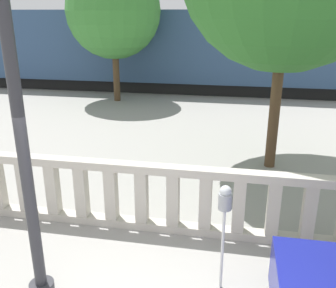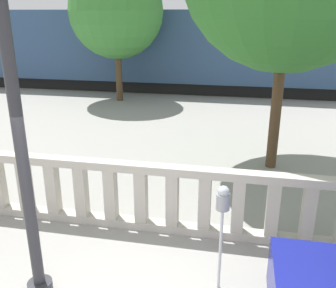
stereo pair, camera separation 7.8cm
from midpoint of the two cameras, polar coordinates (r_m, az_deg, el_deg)
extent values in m
cube|color=#BCB5A8|center=(6.74, -1.37, -12.27)|extent=(12.32, 0.24, 0.14)
cube|color=#BCB5A8|center=(6.24, -1.44, -3.84)|extent=(12.32, 0.24, 0.14)
cube|color=#BCB5A8|center=(7.38, -20.64, -5.93)|extent=(0.20, 0.20, 0.94)
cube|color=#BCB5A8|center=(7.11, -16.83, -6.44)|extent=(0.20, 0.20, 0.94)
cube|color=#BCB5A8|center=(6.88, -12.74, -6.96)|extent=(0.20, 0.20, 0.94)
cube|color=#BCB5A8|center=(6.68, -8.38, -7.48)|extent=(0.20, 0.20, 0.94)
cube|color=#BCB5A8|center=(6.53, -3.78, -7.98)|extent=(0.20, 0.20, 0.94)
cube|color=#BCB5A8|center=(6.42, 1.02, -8.44)|extent=(0.20, 0.20, 0.94)
cube|color=#BCB5A8|center=(6.36, 5.96, -8.86)|extent=(0.20, 0.20, 0.94)
cube|color=#BCB5A8|center=(6.34, 10.98, -9.21)|extent=(0.20, 0.20, 0.94)
cube|color=#BCB5A8|center=(6.37, 15.99, -9.50)|extent=(0.20, 0.20, 0.94)
cube|color=#BCB5A8|center=(6.45, 20.92, -9.71)|extent=(0.20, 0.20, 0.94)
cylinder|color=#2D2D33|center=(5.66, -18.47, -20.09)|extent=(0.33, 0.33, 0.20)
cylinder|color=#2D2D33|center=(4.46, -22.78, 12.60)|extent=(0.15, 0.15, 5.99)
cylinder|color=silver|center=(5.25, 8.41, -15.66)|extent=(0.04, 0.04, 1.23)
cylinder|color=gray|center=(4.87, 8.83, -8.68)|extent=(0.18, 0.18, 0.22)
sphere|color=#B2B7BC|center=(4.80, 8.92, -7.15)|extent=(0.15, 0.15, 0.15)
cylinder|color=black|center=(5.56, 23.50, -18.48)|extent=(0.67, 0.18, 0.67)
cube|color=black|center=(19.33, -6.63, 9.40)|extent=(20.51, 2.44, 0.55)
cube|color=navy|center=(19.10, -6.85, 14.89)|extent=(20.93, 3.05, 3.17)
cube|color=navy|center=(18.37, 22.33, 19.38)|extent=(3.00, 2.74, 0.60)
cube|color=black|center=(30.03, 6.97, 12.94)|extent=(24.52, 2.50, 0.55)
cube|color=brown|center=(29.88, 7.11, 16.37)|extent=(25.02, 3.12, 3.04)
cylinder|color=#4C3823|center=(16.24, -7.36, 10.48)|extent=(0.27, 0.27, 2.24)
sphere|color=#387A33|center=(16.05, -7.77, 19.48)|extent=(3.80, 3.80, 3.80)
cylinder|color=#4C3823|center=(9.20, 16.36, 5.09)|extent=(0.25, 0.25, 2.90)
camera|label=1|loc=(0.04, -89.69, 0.11)|focal=40.00mm
camera|label=2|loc=(0.04, 90.31, -0.11)|focal=40.00mm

